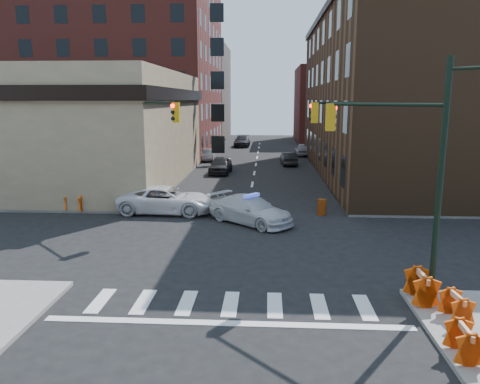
# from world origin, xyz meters

# --- Properties ---
(ground) EXTENTS (140.00, 140.00, 0.00)m
(ground) POSITION_xyz_m (0.00, 0.00, 0.00)
(ground) COLOR black
(ground) RESTS_ON ground
(sidewalk_nw) EXTENTS (34.00, 54.50, 0.15)m
(sidewalk_nw) POSITION_xyz_m (-23.00, 32.75, 0.07)
(sidewalk_nw) COLOR gray
(sidewalk_nw) RESTS_ON ground
(sidewalk_ne) EXTENTS (34.00, 54.50, 0.15)m
(sidewalk_ne) POSITION_xyz_m (23.00, 32.75, 0.07)
(sidewalk_ne) COLOR gray
(sidewalk_ne) RESTS_ON ground
(bank_building) EXTENTS (22.00, 22.00, 9.00)m
(bank_building) POSITION_xyz_m (-17.00, 16.50, 4.50)
(bank_building) COLOR tan
(bank_building) RESTS_ON ground
(apartment_block) EXTENTS (25.00, 25.00, 24.00)m
(apartment_block) POSITION_xyz_m (-18.50, 40.00, 12.00)
(apartment_block) COLOR maroon
(apartment_block) RESTS_ON ground
(commercial_row_ne) EXTENTS (14.00, 34.00, 14.00)m
(commercial_row_ne) POSITION_xyz_m (13.00, 22.50, 7.00)
(commercial_row_ne) COLOR #452E1B
(commercial_row_ne) RESTS_ON ground
(filler_nw) EXTENTS (20.00, 18.00, 16.00)m
(filler_nw) POSITION_xyz_m (-16.00, 62.00, 8.00)
(filler_nw) COLOR brown
(filler_nw) RESTS_ON ground
(filler_ne) EXTENTS (16.00, 16.00, 12.00)m
(filler_ne) POSITION_xyz_m (14.00, 58.00, 6.00)
(filler_ne) COLOR maroon
(filler_ne) RESTS_ON ground
(signal_pole_se) EXTENTS (5.40, 5.27, 8.00)m
(signal_pole_se) POSITION_xyz_m (6.04, -5.52, 4.61)
(signal_pole_se) COLOR black
(signal_pole_se) RESTS_ON sidewalk_se
(signal_pole_nw) EXTENTS (3.58, 3.67, 8.00)m
(signal_pole_nw) POSITION_xyz_m (-5.85, 5.34, 4.34)
(signal_pole_nw) COLOR black
(signal_pole_nw) RESTS_ON sidewalk_nw
(signal_pole_ne) EXTENTS (3.67, 3.58, 8.00)m
(signal_pole_ne) POSITION_xyz_m (5.84, 5.35, 4.34)
(signal_pole_ne) COLOR black
(signal_pole_ne) RESTS_ON sidewalk_ne
(tree_ne_near) EXTENTS (3.00, 3.00, 4.85)m
(tree_ne_near) POSITION_xyz_m (7.50, 26.00, 3.49)
(tree_ne_near) COLOR black
(tree_ne_near) RESTS_ON sidewalk_ne
(tree_ne_far) EXTENTS (3.00, 3.00, 4.85)m
(tree_ne_far) POSITION_xyz_m (7.50, 34.00, 3.49)
(tree_ne_far) COLOR black
(tree_ne_far) RESTS_ON sidewalk_ne
(police_car) EXTENTS (5.39, 4.97, 1.52)m
(police_car) POSITION_xyz_m (0.29, 3.86, 0.76)
(police_car) COLOR silver
(police_car) RESTS_ON ground
(pickup) EXTENTS (5.99, 2.96, 1.63)m
(pickup) POSITION_xyz_m (-4.91, 5.96, 0.82)
(pickup) COLOR silver
(pickup) RESTS_ON ground
(parked_car_wnear) EXTENTS (2.07, 4.72, 1.58)m
(parked_car_wnear) POSITION_xyz_m (-3.16, 21.74, 0.79)
(parked_car_wnear) COLOR black
(parked_car_wnear) RESTS_ON ground
(parked_car_wfar) EXTENTS (1.64, 3.99, 1.28)m
(parked_car_wfar) POSITION_xyz_m (-5.50, 30.89, 0.64)
(parked_car_wfar) COLOR gray
(parked_car_wfar) RESTS_ON ground
(parked_car_wdeep) EXTENTS (2.28, 5.54, 1.60)m
(parked_car_wdeep) POSITION_xyz_m (-2.50, 47.26, 0.80)
(parked_car_wdeep) COLOR black
(parked_car_wdeep) RESTS_ON ground
(parked_car_enear) EXTENTS (1.77, 4.17, 1.34)m
(parked_car_enear) POSITION_xyz_m (3.45, 27.72, 0.67)
(parked_car_enear) COLOR black
(parked_car_enear) RESTS_ON ground
(parked_car_efar) EXTENTS (1.75, 4.11, 1.38)m
(parked_car_efar) POSITION_xyz_m (5.50, 36.25, 0.69)
(parked_car_efar) COLOR #93959B
(parked_car_efar) RESTS_ON ground
(pedestrian_a) EXTENTS (0.73, 0.51, 1.93)m
(pedestrian_a) POSITION_xyz_m (-7.30, 9.50, 1.11)
(pedestrian_a) COLOR black
(pedestrian_a) RESTS_ON sidewalk_nw
(pedestrian_b) EXTENTS (0.87, 0.70, 1.74)m
(pedestrian_b) POSITION_xyz_m (-10.75, 6.75, 1.02)
(pedestrian_b) COLOR black
(pedestrian_b) RESTS_ON sidewalk_nw
(pedestrian_c) EXTENTS (1.25, 0.91, 1.97)m
(pedestrian_c) POSITION_xyz_m (-10.34, 6.00, 1.13)
(pedestrian_c) COLOR #212932
(pedestrian_c) RESTS_ON sidewalk_nw
(barrel_road) EXTENTS (0.65, 0.65, 0.96)m
(barrel_road) POSITION_xyz_m (4.50, 6.00, 0.48)
(barrel_road) COLOR orange
(barrel_road) RESTS_ON ground
(barrel_bank) EXTENTS (0.63, 0.63, 0.91)m
(barrel_bank) POSITION_xyz_m (-3.15, 5.60, 0.46)
(barrel_bank) COLOR #D84C0A
(barrel_bank) RESTS_ON ground
(barricade_se_a) EXTENTS (0.67, 1.35, 1.01)m
(barricade_se_a) POSITION_xyz_m (6.40, -6.52, 0.66)
(barricade_se_a) COLOR orange
(barricade_se_a) RESTS_ON sidewalk_se
(barricade_se_b) EXTENTS (0.64, 1.16, 0.84)m
(barricade_se_b) POSITION_xyz_m (7.04, -7.83, 0.57)
(barricade_se_b) COLOR red
(barricade_se_b) RESTS_ON sidewalk_se
(barricade_se_d) EXTENTS (0.62, 1.17, 0.87)m
(barricade_se_d) POSITION_xyz_m (6.40, -10.00, 0.58)
(barricade_se_d) COLOR red
(barricade_se_d) RESTS_ON sidewalk_se
(barricade_nw_a) EXTENTS (1.21, 0.63, 0.90)m
(barricade_nw_a) POSITION_xyz_m (-7.11, 8.00, 0.60)
(barricade_nw_a) COLOR orange
(barricade_nw_a) RESTS_ON sidewalk_nw
(barricade_nw_b) EXTENTS (1.36, 0.85, 0.95)m
(barricade_nw_b) POSITION_xyz_m (-10.49, 5.70, 0.63)
(barricade_nw_b) COLOR red
(barricade_nw_b) RESTS_ON sidewalk_nw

